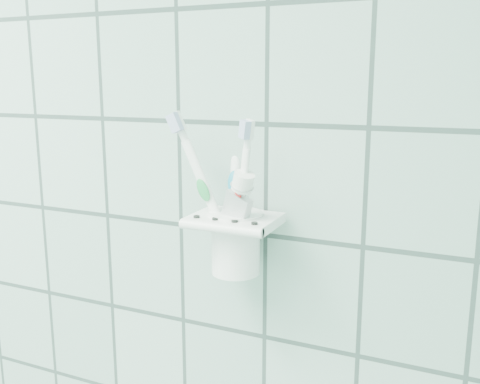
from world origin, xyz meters
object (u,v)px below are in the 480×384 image
object	(u,v)px
toothbrush_pink	(238,186)
toothbrush_blue	(230,185)
toothpaste_tube	(224,207)
holder_bracket	(235,221)
cup	(236,240)
toothbrush_orange	(233,194)

from	to	relation	value
toothbrush_pink	toothbrush_blue	world-z (taller)	toothbrush_pink
toothbrush_pink	toothpaste_tube	xyz separation A→B (m)	(-0.02, 0.00, -0.03)
holder_bracket	toothpaste_tube	world-z (taller)	toothpaste_tube
toothbrush_pink	toothbrush_blue	xyz separation A→B (m)	(-0.01, 0.00, -0.00)
toothbrush_blue	toothpaste_tube	size ratio (longest dim) A/B	1.44
cup	toothbrush_orange	distance (m)	0.06
holder_bracket	toothbrush_pink	xyz separation A→B (m)	(0.01, -0.00, 0.05)
holder_bracket	toothbrush_orange	bearing A→B (deg)	-92.51
cup	toothbrush_pink	world-z (taller)	toothbrush_pink
cup	toothpaste_tube	bearing A→B (deg)	-170.36
toothbrush_pink	toothbrush_blue	bearing A→B (deg)	168.40
holder_bracket	toothbrush_orange	world-z (taller)	toothbrush_orange
toothbrush_pink	holder_bracket	bearing A→B (deg)	155.07
holder_bracket	toothbrush_blue	bearing A→B (deg)	171.91
toothbrush_pink	toothbrush_orange	size ratio (longest dim) A/B	1.09
toothbrush_blue	toothbrush_orange	world-z (taller)	toothbrush_blue
holder_bracket	toothpaste_tube	bearing A→B (deg)	177.57
toothbrush_blue	toothbrush_orange	xyz separation A→B (m)	(0.01, -0.01, -0.01)
toothbrush_pink	toothpaste_tube	world-z (taller)	toothbrush_pink
toothbrush_pink	toothbrush_blue	size ratio (longest dim) A/B	1.00
toothbrush_blue	toothpaste_tube	world-z (taller)	toothbrush_blue
cup	holder_bracket	bearing A→B (deg)	-74.37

